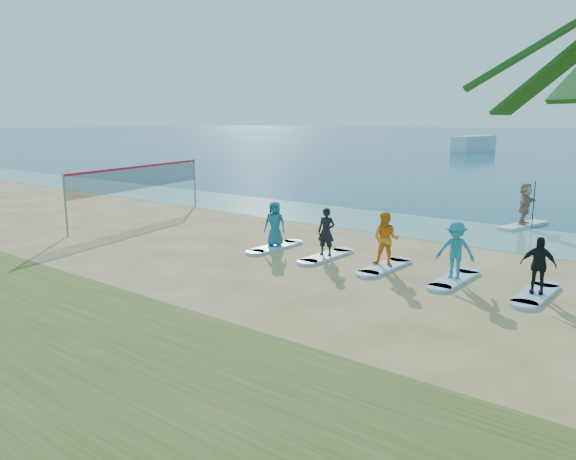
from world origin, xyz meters
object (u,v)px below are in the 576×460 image
Objects in this scene: surfboard_1 at (326,256)px; student_4 at (538,265)px; surfboard_2 at (385,267)px; student_1 at (326,232)px; paddleboard at (523,225)px; boat_offshore_a at (473,151)px; volleyball_net at (139,178)px; student_2 at (386,239)px; surfboard_3 at (454,280)px; paddleboarder at (525,203)px; student_0 at (275,224)px; surfboard_4 at (536,294)px; surfboard_0 at (275,247)px; student_3 at (456,250)px.

student_4 is at bearing 0.00° from surfboard_1.
surfboard_1 is 2.23m from surfboard_2.
surfboard_1 is 1.38× the size of student_1.
paddleboard is 60.81m from boat_offshore_a.
student_2 is at bearing -3.59° from volleyball_net.
student_1 reaches higher than surfboard_3.
paddleboarder reaches higher than student_4.
paddleboard reaches higher than surfboard_2.
volleyball_net is at bearing 175.69° from surfboard_1.
surfboard_4 is (8.93, 0.00, -0.85)m from student_0.
surfboard_1 is at bearing -66.18° from boat_offshore_a.
boat_offshore_a is 71.19m from student_4.
student_2 is 0.77× the size of surfboard_3.
surfboard_1 is (2.23, 0.00, -0.85)m from student_0.
surfboard_1 is 6.70m from surfboard_4.
surfboard_3 is at bearing -14.53° from student_1.
volleyball_net reaches higher than surfboard_2.
surfboard_0 is at bearing 180.00° from surfboard_1.
boat_offshore_a is 4.06× the size of surfboard_1.
student_0 is 4.46m from student_2.
paddleboard is 9.99m from student_3.
paddleboard is 1.99× the size of student_4.
surfboard_1 is at bearing 158.05° from paddleboarder.
student_2 is 2.23m from student_3.
student_4 is at bearing -13.43° from student_2.
surfboard_2 is (-1.27, -9.91, -0.01)m from paddleboard.
surfboard_3 is at bearing -13.43° from student_2.
surfboard_2 is 2.23m from surfboard_3.
volleyball_net is 4.01× the size of surfboard_0.
surfboard_0 is 6.75m from student_3.
boat_offshore_a reaches higher than surfboard_3.
surfboard_0 is at bearing -67.98° from boat_offshore_a.
student_1 is (19.82, -66.07, 0.89)m from boat_offshore_a.
paddleboard is 11.45m from surfboard_0.
student_1 is 4.54m from surfboard_3.
student_2 reaches higher than surfboard_1.
boat_offshore_a is at bearing 111.87° from surfboard_4.
student_0 is at bearing -67.98° from boat_offshore_a.
student_2 reaches higher than surfboard_0.
paddleboarder is 10.45m from surfboard_4.
surfboard_1 is 1.31× the size of student_2.
surfboard_4 is at bearing -58.40° from paddleboard.
paddleboard is 0.95m from paddleboarder.
volleyball_net is at bearing 154.68° from student_0.
student_0 is (8.86, -0.84, -1.01)m from volleyball_net.
student_1 is at bearing 166.12° from student_3.
paddleboarder is 11.49m from surfboard_0.
paddleboarder is 10.55m from surfboard_1.
student_3 is at bearing -13.43° from student_2.
student_4 reaches higher than paddleboard.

